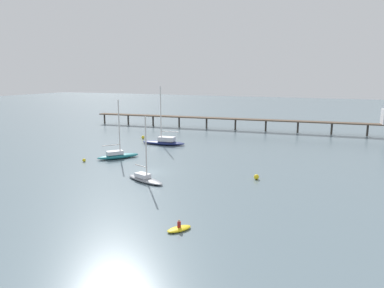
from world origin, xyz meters
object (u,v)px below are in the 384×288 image
at_px(pier, 302,118).
at_px(mooring_buoy_far, 143,137).
at_px(sailboat_gray, 145,177).
at_px(sailboat_navy, 164,141).
at_px(dinghy_yellow, 179,228).
at_px(sailboat_teal, 118,155).
at_px(mooring_buoy_mid, 256,177).
at_px(mooring_buoy_inner, 84,160).

distance_m(pier, mooring_buoy_far, 41.39).
bearing_deg(mooring_buoy_far, sailboat_gray, -58.76).
bearing_deg(pier, sailboat_navy, -132.67).
bearing_deg(sailboat_gray, sailboat_navy, 111.69).
distance_m(pier, dinghy_yellow, 66.45).
relative_size(pier, sailboat_teal, 7.98).
distance_m(dinghy_yellow, mooring_buoy_mid, 20.29).
xyz_separation_m(mooring_buoy_inner, mooring_buoy_mid, (30.24, 1.29, 0.08)).
relative_size(sailboat_navy, mooring_buoy_mid, 16.63).
height_order(pier, sailboat_navy, sailboat_navy).
xyz_separation_m(sailboat_navy, dinghy_yellow, (21.53, -38.17, -0.53)).
xyz_separation_m(sailboat_teal, dinghy_yellow, (23.24, -23.19, -0.47)).
bearing_deg(mooring_buoy_mid, pier, 88.41).
bearing_deg(pier, sailboat_teal, -122.64).
distance_m(sailboat_teal, dinghy_yellow, 32.83).
relative_size(dinghy_yellow, mooring_buoy_mid, 3.73).
bearing_deg(sailboat_navy, mooring_buoy_mid, -36.40).
height_order(sailboat_teal, sailboat_navy, sailboat_navy).
bearing_deg(sailboat_navy, pier, 47.33).
height_order(sailboat_gray, dinghy_yellow, sailboat_gray).
bearing_deg(mooring_buoy_mid, mooring_buoy_far, 145.34).
bearing_deg(mooring_buoy_inner, sailboat_teal, 48.08).
xyz_separation_m(sailboat_teal, mooring_buoy_far, (-6.19, 19.32, -0.30)).
distance_m(sailboat_teal, mooring_buoy_far, 20.29).
bearing_deg(pier, mooring_buoy_mid, -91.59).
bearing_deg(mooring_buoy_mid, sailboat_navy, 143.60).
bearing_deg(sailboat_gray, mooring_buoy_mid, 26.19).
distance_m(sailboat_teal, mooring_buoy_mid, 26.46).
bearing_deg(mooring_buoy_far, mooring_buoy_mid, -34.66).
xyz_separation_m(sailboat_navy, mooring_buoy_far, (-7.90, 4.34, -0.36)).
height_order(pier, sailboat_gray, sailboat_gray).
distance_m(sailboat_gray, dinghy_yellow, 17.29).
bearing_deg(mooring_buoy_mid, mooring_buoy_inner, -177.55).
distance_m(sailboat_navy, sailboat_gray, 27.18).
bearing_deg(sailboat_gray, pier, 73.48).
xyz_separation_m(dinghy_yellow, mooring_buoy_far, (-29.43, 42.51, 0.17)).
bearing_deg(sailboat_teal, sailboat_navy, 83.50).
height_order(mooring_buoy_inner, mooring_buoy_mid, mooring_buoy_mid).
bearing_deg(dinghy_yellow, sailboat_gray, 131.65).
height_order(sailboat_teal, mooring_buoy_far, sailboat_teal).
bearing_deg(sailboat_gray, mooring_buoy_far, 121.24).
bearing_deg(mooring_buoy_far, dinghy_yellow, -55.30).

